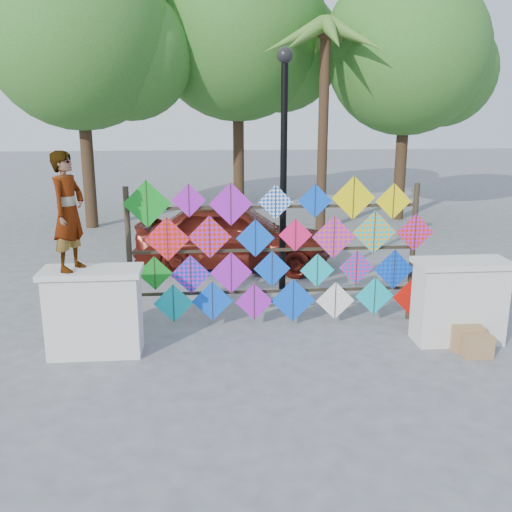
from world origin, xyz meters
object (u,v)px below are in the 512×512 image
at_px(vendor_woman, 68,211).
at_px(kite_rack, 279,253).
at_px(lamppost, 284,153).
at_px(sedan, 234,236).

bearing_deg(vendor_woman, kite_rack, -52.01).
bearing_deg(lamppost, kite_rack, -99.87).
height_order(vendor_woman, lamppost, lamppost).
distance_m(kite_rack, lamppost, 1.96).
relative_size(kite_rack, lamppost, 1.12).
relative_size(kite_rack, vendor_woman, 3.04).
distance_m(kite_rack, vendor_woman, 3.28).
bearing_deg(vendor_woman, lamppost, -34.98).
xyz_separation_m(vendor_woman, sedan, (2.45, 4.44, -1.37)).
bearing_deg(lamppost, sedan, 109.40).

